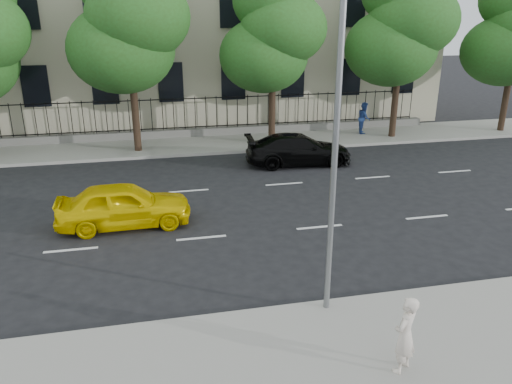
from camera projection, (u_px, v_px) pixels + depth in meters
ground at (212, 276)px, 13.75m from camera, size 120.00×120.00×0.00m
near_sidewalk at (237, 371)px, 10.06m from camera, size 60.00×4.00×0.15m
far_sidewalk at (177, 145)px, 26.56m from camera, size 60.00×4.00×0.15m
lane_markings at (194, 212)px, 18.10m from camera, size 49.60×4.62×0.01m
iron_fence at (174, 128)px, 27.92m from camera, size 30.00×0.50×2.20m
street_light at (329, 96)px, 10.85m from camera, size 0.25×3.32×8.05m
tree_c at (128, 20)px, 23.38m from camera, size 5.89×5.50×9.80m
tree_d at (273, 32)px, 24.98m from camera, size 5.34×4.94×8.84m
tree_e at (402, 23)px, 26.26m from camera, size 5.71×5.31×9.46m
yellow_taxi at (124, 205)px, 16.71m from camera, size 4.44×1.85×1.50m
black_sedan at (299, 149)px, 23.40m from camera, size 5.08×2.33×1.44m
woman_near at (405, 335)px, 9.71m from camera, size 0.72×0.67×1.65m
pedestrian_far at (364, 118)px, 28.59m from camera, size 0.90×1.03×1.78m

